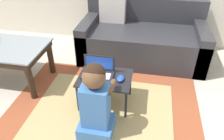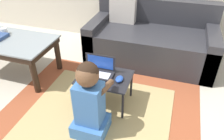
{
  "view_description": "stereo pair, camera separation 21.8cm",
  "coord_description": "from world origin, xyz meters",
  "px_view_note": "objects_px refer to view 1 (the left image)",
  "views": [
    {
      "loc": [
        0.28,
        -1.57,
        1.62
      ],
      "look_at": [
        -0.06,
        0.21,
        0.4
      ],
      "focal_mm": 35.0,
      "sensor_mm": 36.0,
      "label": 1
    },
    {
      "loc": [
        0.49,
        -1.51,
        1.62
      ],
      "look_at": [
        -0.06,
        0.21,
        0.4
      ],
      "focal_mm": 35.0,
      "sensor_mm": 36.0,
      "label": 2
    }
  ],
  "objects_px": {
    "couch": "(142,38)",
    "laptop": "(98,72)",
    "computer_mouse": "(120,78)",
    "coffee_table": "(1,51)",
    "laptop_desk": "(105,80)",
    "person_seated": "(96,103)"
  },
  "relations": [
    {
      "from": "laptop",
      "to": "person_seated",
      "type": "xyz_separation_m",
      "value": [
        0.09,
        -0.44,
        -0.01
      ]
    },
    {
      "from": "laptop",
      "to": "couch",
      "type": "bearing_deg",
      "value": 71.3
    },
    {
      "from": "couch",
      "to": "computer_mouse",
      "type": "relative_size",
      "value": 15.02
    },
    {
      "from": "coffee_table",
      "to": "person_seated",
      "type": "height_order",
      "value": "person_seated"
    },
    {
      "from": "coffee_table",
      "to": "person_seated",
      "type": "xyz_separation_m",
      "value": [
        1.27,
        -0.6,
        -0.04
      ]
    },
    {
      "from": "laptop_desk",
      "to": "computer_mouse",
      "type": "distance_m",
      "value": 0.17
    },
    {
      "from": "laptop",
      "to": "coffee_table",
      "type": "bearing_deg",
      "value": 172.26
    },
    {
      "from": "laptop_desk",
      "to": "computer_mouse",
      "type": "relative_size",
      "value": 4.81
    },
    {
      "from": "couch",
      "to": "computer_mouse",
      "type": "bearing_deg",
      "value": -96.57
    },
    {
      "from": "couch",
      "to": "laptop",
      "type": "height_order",
      "value": "couch"
    },
    {
      "from": "computer_mouse",
      "to": "person_seated",
      "type": "distance_m",
      "value": 0.42
    },
    {
      "from": "couch",
      "to": "coffee_table",
      "type": "bearing_deg",
      "value": -149.51
    },
    {
      "from": "laptop_desk",
      "to": "laptop",
      "type": "xyz_separation_m",
      "value": [
        -0.07,
        0.02,
        0.07
      ]
    },
    {
      "from": "coffee_table",
      "to": "laptop_desk",
      "type": "height_order",
      "value": "coffee_table"
    },
    {
      "from": "coffee_table",
      "to": "person_seated",
      "type": "bearing_deg",
      "value": -25.18
    },
    {
      "from": "coffee_table",
      "to": "laptop_desk",
      "type": "relative_size",
      "value": 1.94
    },
    {
      "from": "couch",
      "to": "laptop",
      "type": "xyz_separation_m",
      "value": [
        -0.36,
        -1.07,
        0.09
      ]
    },
    {
      "from": "laptop_desk",
      "to": "laptop",
      "type": "height_order",
      "value": "laptop"
    },
    {
      "from": "coffee_table",
      "to": "computer_mouse",
      "type": "bearing_deg",
      "value": -8.18
    },
    {
      "from": "computer_mouse",
      "to": "person_seated",
      "type": "relative_size",
      "value": 0.15
    },
    {
      "from": "computer_mouse",
      "to": "laptop_desk",
      "type": "bearing_deg",
      "value": 173.2
    },
    {
      "from": "laptop_desk",
      "to": "laptop",
      "type": "distance_m",
      "value": 0.11
    }
  ]
}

